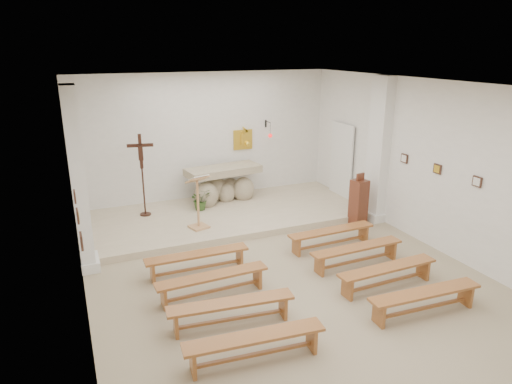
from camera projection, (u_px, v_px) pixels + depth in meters
name	position (u px, v px, depth m)	size (l,w,h in m)	color
ground	(289.00, 280.00, 8.42)	(7.00, 10.00, 0.00)	tan
wall_left	(77.00, 219.00, 6.58)	(0.02, 10.00, 3.50)	white
wall_right	(446.00, 170.00, 9.19)	(0.02, 10.00, 3.50)	white
wall_back	(206.00, 139.00, 12.25)	(7.00, 0.02, 3.50)	white
ceiling	(294.00, 87.00, 7.35)	(7.00, 10.00, 0.02)	silver
sanctuary_platform	(226.00, 215.00, 11.46)	(6.98, 3.00, 0.15)	beige
pilaster_left	(78.00, 182.00, 8.37)	(0.26, 0.55, 3.50)	white
pilaster_right	(378.00, 150.00, 10.89)	(0.26, 0.55, 3.50)	white
gold_wall_relief	(243.00, 140.00, 12.65)	(0.55, 0.04, 0.55)	yellow
sanctuary_lamp	(270.00, 134.00, 12.64)	(0.11, 0.36, 0.44)	black
station_frame_left_front	(81.00, 241.00, 5.89)	(0.03, 0.20, 0.20)	#3C241A
station_frame_left_mid	(78.00, 216.00, 6.77)	(0.03, 0.20, 0.20)	#3C241A
station_frame_left_rear	(75.00, 196.00, 7.65)	(0.03, 0.20, 0.20)	#3C241A
station_frame_right_front	(477.00, 182.00, 8.49)	(0.03, 0.20, 0.20)	#3C241A
station_frame_right_mid	(437.00, 169.00, 9.36)	(0.03, 0.20, 0.20)	#3C241A
station_frame_right_rear	(404.00, 158.00, 10.24)	(0.03, 0.20, 0.20)	#3C241A
radiator_left	(82.00, 242.00, 9.42)	(0.10, 0.85, 0.52)	silver
radiator_right	(359.00, 200.00, 11.98)	(0.10, 0.85, 0.52)	silver
altar	(223.00, 187.00, 12.19)	(2.06, 1.01, 1.02)	#B4AA89
lectern	(198.00, 202.00, 10.26)	(0.54, 0.48, 1.28)	tan
crucifix_stand	(142.00, 169.00, 10.90)	(0.61, 0.27, 2.02)	#351A10
potted_plant	(201.00, 199.00, 11.54)	(0.50, 0.44, 0.56)	#315120
donation_pedestal	(359.00, 202.00, 10.96)	(0.39, 0.39, 1.27)	#622C1C
bench_left_front	(197.00, 258.00, 8.59)	(1.97, 0.34, 0.42)	#985B2C
bench_right_front	(331.00, 234.00, 9.70)	(1.97, 0.36, 0.42)	#985B2C
bench_left_second	(212.00, 280.00, 7.78)	(1.97, 0.37, 0.42)	#985B2C
bench_right_second	(357.00, 251.00, 8.89)	(1.97, 0.36, 0.42)	#985B2C
bench_left_third	(231.00, 307.00, 6.97)	(1.99, 0.53, 0.42)	#985B2C
bench_right_third	(387.00, 272.00, 8.08)	(1.97, 0.37, 0.42)	#985B2C
bench_left_fourth	(255.00, 342.00, 6.16)	(1.98, 0.49, 0.42)	#985B2C
bench_right_fourth	(425.00, 297.00, 7.26)	(1.98, 0.42, 0.42)	#985B2C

